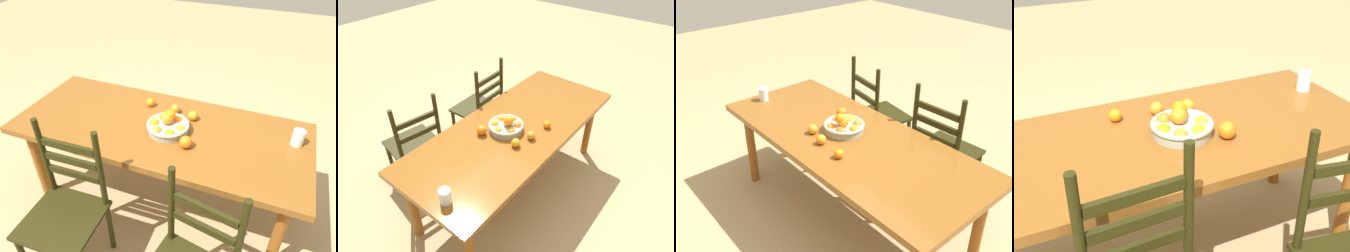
% 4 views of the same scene
% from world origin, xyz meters
% --- Properties ---
extents(ground_plane, '(12.00, 12.00, 0.00)m').
position_xyz_m(ground_plane, '(0.00, 0.00, 0.00)').
color(ground_plane, tan).
extents(dining_table, '(2.01, 0.84, 0.72)m').
position_xyz_m(dining_table, '(0.00, 0.00, 0.64)').
color(dining_table, brown).
rests_on(dining_table, ground).
extents(chair_near_window, '(0.45, 0.45, 1.01)m').
position_xyz_m(chair_near_window, '(0.32, 0.69, 0.47)').
color(chair_near_window, black).
rests_on(chair_near_window, ground).
extents(fruit_bowl, '(0.29, 0.29, 0.14)m').
position_xyz_m(fruit_bowl, '(-0.07, 0.03, 0.76)').
color(fruit_bowl, '#9EA18E').
rests_on(fruit_bowl, dining_table).
extents(orange_loose_0, '(0.08, 0.08, 0.08)m').
position_xyz_m(orange_loose_0, '(-0.24, 0.15, 0.76)').
color(orange_loose_0, orange).
rests_on(orange_loose_0, dining_table).
extents(orange_loose_1, '(0.07, 0.07, 0.07)m').
position_xyz_m(orange_loose_1, '(-0.04, -0.20, 0.75)').
color(orange_loose_1, orange).
rests_on(orange_loose_1, dining_table).
extents(orange_loose_2, '(0.06, 0.06, 0.06)m').
position_xyz_m(orange_loose_2, '(0.16, -0.21, 0.75)').
color(orange_loose_2, orange).
rests_on(orange_loose_2, dining_table).
extents(orange_loose_3, '(0.07, 0.07, 0.07)m').
position_xyz_m(orange_loose_3, '(-0.19, -0.16, 0.75)').
color(orange_loose_3, orange).
rests_on(orange_loose_3, dining_table).
extents(drinking_glass, '(0.08, 0.08, 0.10)m').
position_xyz_m(drinking_glass, '(-0.89, -0.14, 0.77)').
color(drinking_glass, silver).
rests_on(drinking_glass, dining_table).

